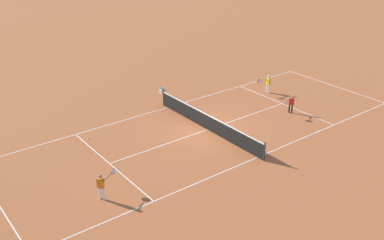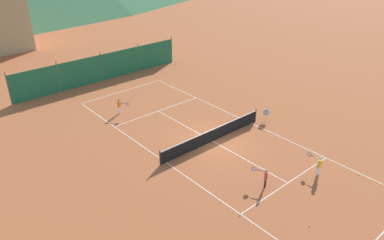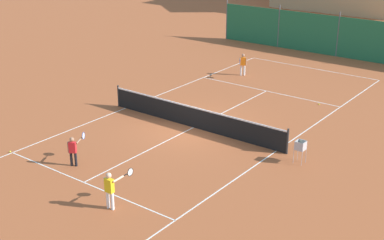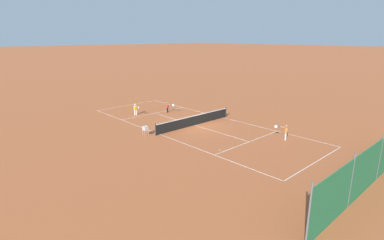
{
  "view_description": "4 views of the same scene",
  "coord_description": "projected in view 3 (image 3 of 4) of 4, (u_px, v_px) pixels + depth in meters",
  "views": [
    {
      "loc": [
        -18.12,
        15.0,
        11.6
      ],
      "look_at": [
        -0.54,
        1.56,
        1.26
      ],
      "focal_mm": 42.0,
      "sensor_mm": 36.0,
      "label": 1
    },
    {
      "loc": [
        -15.93,
        -16.14,
        13.35
      ],
      "look_at": [
        -0.2,
        1.96,
        0.97
      ],
      "focal_mm": 35.0,
      "sensor_mm": 36.0,
      "label": 2
    },
    {
      "loc": [
        13.03,
        -17.35,
        8.83
      ],
      "look_at": [
        0.43,
        -0.69,
        0.67
      ],
      "focal_mm": 50.0,
      "sensor_mm": 36.0,
      "label": 3
    },
    {
      "loc": [
        18.8,
        19.84,
        8.09
      ],
      "look_at": [
        1.13,
        0.87,
        0.9
      ],
      "focal_mm": 28.0,
      "sensor_mm": 36.0,
      "label": 4
    }
  ],
  "objects": [
    {
      "name": "ground_plane",
      "position": [
        194.0,
        127.0,
        23.42
      ],
      "size": [
        600.0,
        600.0,
        0.0
      ],
      "primitive_type": "plane",
      "color": "#A8542D"
    },
    {
      "name": "court_line_markings",
      "position": [
        194.0,
        127.0,
        23.42
      ],
      "size": [
        8.25,
        23.85,
        0.01
      ],
      "color": "white",
      "rests_on": "ground"
    },
    {
      "name": "tennis_net",
      "position": [
        194.0,
        117.0,
        23.24
      ],
      "size": [
        9.18,
        0.08,
        1.06
      ],
      "color": "#2D2D2D",
      "rests_on": "ground"
    },
    {
      "name": "windscreen_fence_far",
      "position": [
        338.0,
        37.0,
        34.46
      ],
      "size": [
        17.28,
        0.08,
        2.9
      ],
      "color": "#236B42",
      "rests_on": "ground"
    },
    {
      "name": "player_near_baseline",
      "position": [
        243.0,
        63.0,
        30.58
      ],
      "size": [
        0.55,
        1.06,
        1.27
      ],
      "color": "white",
      "rests_on": "ground"
    },
    {
      "name": "player_far_baseline",
      "position": [
        73.0,
        149.0,
        19.7
      ],
      "size": [
        0.46,
        1.0,
        1.15
      ],
      "color": "black",
      "rests_on": "ground"
    },
    {
      "name": "player_near_service",
      "position": [
        111.0,
        187.0,
        16.79
      ],
      "size": [
        0.43,
        1.05,
        1.27
      ],
      "color": "white",
      "rests_on": "ground"
    },
    {
      "name": "tennis_ball_alley_left",
      "position": [
        319.0,
        104.0,
        26.16
      ],
      "size": [
        0.07,
        0.07,
        0.07
      ],
      "primitive_type": "sphere",
      "color": "#CCE033",
      "rests_on": "ground"
    },
    {
      "name": "tennis_ball_mid_court",
      "position": [
        10.0,
        152.0,
        20.98
      ],
      "size": [
        0.07,
        0.07,
        0.07
      ],
      "primitive_type": "sphere",
      "color": "#CCE033",
      "rests_on": "ground"
    },
    {
      "name": "ball_hopper",
      "position": [
        300.0,
        147.0,
        19.89
      ],
      "size": [
        0.36,
        0.36,
        0.89
      ],
      "color": "#B7B7BC",
      "rests_on": "ground"
    }
  ]
}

